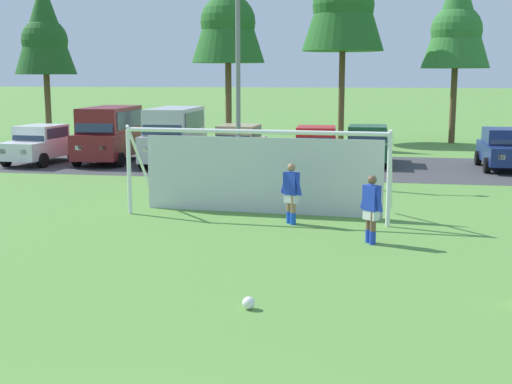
{
  "coord_description": "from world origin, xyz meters",
  "views": [
    {
      "loc": [
        2.55,
        -4.73,
        3.96
      ],
      "look_at": [
        0.07,
        9.36,
        1.54
      ],
      "focal_mm": 48.73,
      "sensor_mm": 36.0,
      "label": 1
    }
  ],
  "objects_px": {
    "parked_car_slot_center_right": "(316,146)",
    "parked_car_slot_far_right": "(505,149)",
    "soccer_ball": "(249,303)",
    "parked_car_slot_center_left": "(174,135)",
    "parked_car_slot_far_left": "(40,144)",
    "player_defender_far": "(291,194)",
    "parked_car_slot_left": "(110,133)",
    "parked_car_slot_right": "(367,145)",
    "parked_car_slot_center": "(238,144)",
    "player_winger_right": "(371,209)",
    "soccer_goal": "(260,170)",
    "street_lamp": "(243,83)"
  },
  "relations": [
    {
      "from": "parked_car_slot_center_right",
      "to": "parked_car_slot_far_right",
      "type": "relative_size",
      "value": 1.02
    },
    {
      "from": "soccer_ball",
      "to": "parked_car_slot_center_left",
      "type": "relative_size",
      "value": 0.05
    },
    {
      "from": "soccer_ball",
      "to": "parked_car_slot_far_left",
      "type": "xyz_separation_m",
      "value": [
        -12.9,
        17.86,
        0.77
      ]
    },
    {
      "from": "player_defender_far",
      "to": "parked_car_slot_center_right",
      "type": "xyz_separation_m",
      "value": [
        -0.42,
        12.14,
        0.05
      ]
    },
    {
      "from": "parked_car_slot_left",
      "to": "parked_car_slot_right",
      "type": "distance_m",
      "value": 11.66
    },
    {
      "from": "parked_car_slot_center",
      "to": "parked_car_slot_center_right",
      "type": "bearing_deg",
      "value": -6.31
    },
    {
      "from": "player_winger_right",
      "to": "parked_car_slot_center_right",
      "type": "distance_m",
      "value": 14.22
    },
    {
      "from": "soccer_goal",
      "to": "parked_car_slot_center_left",
      "type": "height_order",
      "value": "soccer_goal"
    },
    {
      "from": "parked_car_slot_left",
      "to": "parked_car_slot_far_right",
      "type": "bearing_deg",
      "value": 2.22
    },
    {
      "from": "player_defender_far",
      "to": "parked_car_slot_center_right",
      "type": "bearing_deg",
      "value": 92.0
    },
    {
      "from": "player_winger_right",
      "to": "parked_car_slot_center_left",
      "type": "height_order",
      "value": "parked_car_slot_center_left"
    },
    {
      "from": "soccer_ball",
      "to": "parked_car_slot_left",
      "type": "height_order",
      "value": "parked_car_slot_left"
    },
    {
      "from": "soccer_ball",
      "to": "player_defender_far",
      "type": "distance_m",
      "value": 7.01
    },
    {
      "from": "parked_car_slot_far_left",
      "to": "parked_car_slot_center_right",
      "type": "xyz_separation_m",
      "value": [
        12.33,
        1.25,
        0.0
      ]
    },
    {
      "from": "parked_car_slot_far_left",
      "to": "parked_car_slot_left",
      "type": "xyz_separation_m",
      "value": [
        2.97,
        0.87,
        0.47
      ]
    },
    {
      "from": "player_winger_right",
      "to": "parked_car_slot_left",
      "type": "distance_m",
      "value": 18.1
    },
    {
      "from": "parked_car_slot_center_left",
      "to": "parked_car_slot_center",
      "type": "xyz_separation_m",
      "value": [
        2.68,
        1.07,
        -0.47
      ]
    },
    {
      "from": "soccer_ball",
      "to": "parked_car_slot_far_left",
      "type": "bearing_deg",
      "value": 125.83
    },
    {
      "from": "player_winger_right",
      "to": "parked_car_slot_center_right",
      "type": "bearing_deg",
      "value": 100.36
    },
    {
      "from": "parked_car_slot_center",
      "to": "parked_car_slot_center_right",
      "type": "distance_m",
      "value": 3.56
    },
    {
      "from": "player_defender_far",
      "to": "parked_car_slot_far_left",
      "type": "distance_m",
      "value": 16.77
    },
    {
      "from": "soccer_goal",
      "to": "parked_car_slot_center",
      "type": "bearing_deg",
      "value": 104.36
    },
    {
      "from": "parked_car_slot_left",
      "to": "parked_car_slot_center_left",
      "type": "xyz_separation_m",
      "value": [
        3.14,
        -0.29,
        0.0
      ]
    },
    {
      "from": "parked_car_slot_right",
      "to": "parked_car_slot_center_left",
      "type": "bearing_deg",
      "value": -168.83
    },
    {
      "from": "soccer_goal",
      "to": "player_winger_right",
      "type": "xyz_separation_m",
      "value": [
        3.18,
        -2.98,
        -0.47
      ]
    },
    {
      "from": "street_lamp",
      "to": "parked_car_slot_center",
      "type": "bearing_deg",
      "value": 103.45
    },
    {
      "from": "parked_car_slot_right",
      "to": "parked_car_slot_center",
      "type": "bearing_deg",
      "value": -174.05
    },
    {
      "from": "parked_car_slot_center_right",
      "to": "parked_car_slot_far_left",
      "type": "bearing_deg",
      "value": -174.21
    },
    {
      "from": "parked_car_slot_center_right",
      "to": "parked_car_slot_far_right",
      "type": "bearing_deg",
      "value": 2.07
    },
    {
      "from": "soccer_ball",
      "to": "parked_car_slot_right",
      "type": "bearing_deg",
      "value": 85.31
    },
    {
      "from": "parked_car_slot_left",
      "to": "parked_car_slot_center_right",
      "type": "height_order",
      "value": "parked_car_slot_left"
    },
    {
      "from": "player_defender_far",
      "to": "street_lamp",
      "type": "xyz_separation_m",
      "value": [
        -2.81,
        7.7,
        2.84
      ]
    },
    {
      "from": "player_defender_far",
      "to": "parked_car_slot_far_left",
      "type": "relative_size",
      "value": 0.38
    },
    {
      "from": "soccer_goal",
      "to": "parked_car_slot_center_right",
      "type": "relative_size",
      "value": 1.75
    },
    {
      "from": "soccer_ball",
      "to": "parked_car_slot_center",
      "type": "relative_size",
      "value": 0.05
    },
    {
      "from": "parked_car_slot_center_left",
      "to": "soccer_ball",
      "type": "bearing_deg",
      "value": -69.78
    },
    {
      "from": "soccer_goal",
      "to": "parked_car_slot_left",
      "type": "xyz_separation_m",
      "value": [
        -8.74,
        10.63,
        0.05
      ]
    },
    {
      "from": "parked_car_slot_center_left",
      "to": "parked_car_slot_center_right",
      "type": "xyz_separation_m",
      "value": [
        6.23,
        0.67,
        -0.47
      ]
    },
    {
      "from": "parked_car_slot_far_right",
      "to": "player_winger_right",
      "type": "bearing_deg",
      "value": -110.81
    },
    {
      "from": "player_winger_right",
      "to": "parked_car_slot_far_right",
      "type": "relative_size",
      "value": 0.39
    },
    {
      "from": "parked_car_slot_center",
      "to": "street_lamp",
      "type": "height_order",
      "value": "street_lamp"
    },
    {
      "from": "parked_car_slot_center_left",
      "to": "street_lamp",
      "type": "height_order",
      "value": "street_lamp"
    },
    {
      "from": "player_winger_right",
      "to": "player_defender_far",
      "type": "bearing_deg",
      "value": 138.98
    },
    {
      "from": "player_defender_far",
      "to": "parked_car_slot_center_left",
      "type": "distance_m",
      "value": 13.26
    },
    {
      "from": "soccer_ball",
      "to": "soccer_goal",
      "type": "relative_size",
      "value": 0.03
    },
    {
      "from": "parked_car_slot_center",
      "to": "parked_car_slot_far_right",
      "type": "distance_m",
      "value": 11.53
    },
    {
      "from": "soccer_ball",
      "to": "player_winger_right",
      "type": "bearing_deg",
      "value": 68.73
    },
    {
      "from": "player_defender_far",
      "to": "parked_car_slot_far_right",
      "type": "distance_m",
      "value": 14.54
    },
    {
      "from": "player_defender_far",
      "to": "parked_car_slot_center",
      "type": "height_order",
      "value": "parked_car_slot_center"
    },
    {
      "from": "parked_car_slot_far_left",
      "to": "parked_car_slot_far_right",
      "type": "bearing_deg",
      "value": 4.33
    }
  ]
}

